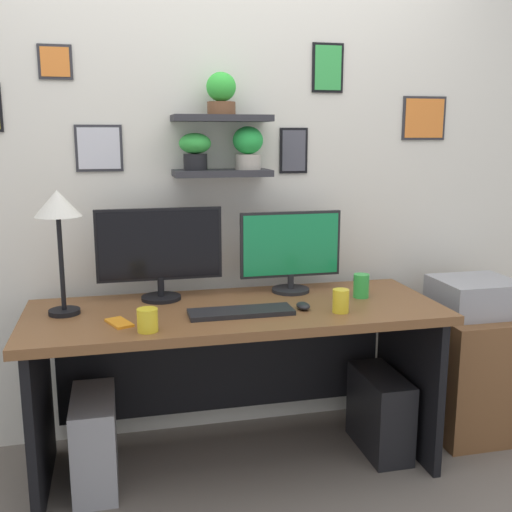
# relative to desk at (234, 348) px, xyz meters

# --- Properties ---
(ground_plane) EXTENTS (8.00, 8.00, 0.00)m
(ground_plane) POSITION_rel_desk_xyz_m (0.00, -0.06, -0.55)
(ground_plane) COLOR #70665B
(back_wall_assembly) EXTENTS (4.40, 0.24, 2.70)m
(back_wall_assembly) POSITION_rel_desk_xyz_m (-0.00, 0.38, 0.81)
(back_wall_assembly) COLOR silver
(back_wall_assembly) RESTS_ON ground
(desk) EXTENTS (1.80, 0.68, 0.75)m
(desk) POSITION_rel_desk_xyz_m (0.00, 0.00, 0.00)
(desk) COLOR brown
(desk) RESTS_ON ground
(monitor_left) EXTENTS (0.56, 0.18, 0.42)m
(monitor_left) POSITION_rel_desk_xyz_m (-0.31, 0.16, 0.43)
(monitor_left) COLOR black
(monitor_left) RESTS_ON desk
(monitor_right) EXTENTS (0.49, 0.18, 0.39)m
(monitor_right) POSITION_rel_desk_xyz_m (0.31, 0.16, 0.41)
(monitor_right) COLOR black
(monitor_right) RESTS_ON desk
(keyboard) EXTENTS (0.44, 0.14, 0.02)m
(keyboard) POSITION_rel_desk_xyz_m (-0.00, -0.16, 0.21)
(keyboard) COLOR black
(keyboard) RESTS_ON desk
(computer_mouse) EXTENTS (0.06, 0.09, 0.03)m
(computer_mouse) POSITION_rel_desk_xyz_m (0.28, -0.15, 0.22)
(computer_mouse) COLOR black
(computer_mouse) RESTS_ON desk
(desk_lamp) EXTENTS (0.19, 0.19, 0.52)m
(desk_lamp) POSITION_rel_desk_xyz_m (-0.72, 0.01, 0.63)
(desk_lamp) COLOR black
(desk_lamp) RESTS_ON desk
(cell_phone) EXTENTS (0.12, 0.16, 0.01)m
(cell_phone) POSITION_rel_desk_xyz_m (-0.50, -0.18, 0.21)
(cell_phone) COLOR orange
(cell_phone) RESTS_ON desk
(coffee_mug) EXTENTS (0.08, 0.08, 0.09)m
(coffee_mug) POSITION_rel_desk_xyz_m (-0.39, -0.29, 0.25)
(coffee_mug) COLOR yellow
(coffee_mug) RESTS_ON desk
(pen_cup) EXTENTS (0.07, 0.07, 0.10)m
(pen_cup) POSITION_rel_desk_xyz_m (0.42, -0.23, 0.25)
(pen_cup) COLOR yellow
(pen_cup) RESTS_ON desk
(water_cup) EXTENTS (0.07, 0.07, 0.11)m
(water_cup) POSITION_rel_desk_xyz_m (0.60, -0.02, 0.26)
(water_cup) COLOR green
(water_cup) RESTS_ON desk
(drawer_cabinet) EXTENTS (0.44, 0.50, 0.62)m
(drawer_cabinet) POSITION_rel_desk_xyz_m (1.22, 0.02, -0.24)
(drawer_cabinet) COLOR brown
(drawer_cabinet) RESTS_ON ground
(printer) EXTENTS (0.38, 0.34, 0.17)m
(printer) POSITION_rel_desk_xyz_m (1.22, 0.02, 0.16)
(printer) COLOR #9E9EA3
(printer) RESTS_ON drawer_cabinet
(computer_tower_left) EXTENTS (0.18, 0.40, 0.40)m
(computer_tower_left) POSITION_rel_desk_xyz_m (-0.63, -0.07, -0.34)
(computer_tower_left) COLOR #99999E
(computer_tower_left) RESTS_ON ground
(computer_tower_right) EXTENTS (0.18, 0.40, 0.38)m
(computer_tower_right) POSITION_rel_desk_xyz_m (0.69, -0.07, -0.35)
(computer_tower_right) COLOR black
(computer_tower_right) RESTS_ON ground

